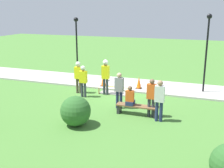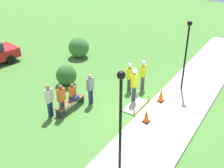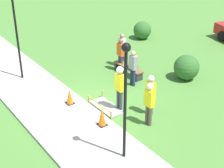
# 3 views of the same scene
# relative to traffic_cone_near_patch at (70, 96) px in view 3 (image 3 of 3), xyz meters

# --- Properties ---
(ground_plane) EXTENTS (60.00, 60.00, 0.00)m
(ground_plane) POSITION_rel_traffic_cone_near_patch_xyz_m (0.83, 0.65, -0.44)
(ground_plane) COLOR #477A33
(sidewalk) EXTENTS (28.00, 2.90, 0.10)m
(sidewalk) POSITION_rel_traffic_cone_near_patch_xyz_m (0.83, -0.79, -0.39)
(sidewalk) COLOR #ADAAA3
(sidewalk) RESTS_ON ground_plane
(wet_concrete_patch) EXTENTS (1.69, 0.77, 0.36)m
(wet_concrete_patch) POSITION_rel_traffic_cone_near_patch_xyz_m (1.07, 1.14, -0.40)
(wet_concrete_patch) COLOR gray
(wet_concrete_patch) RESTS_ON ground_plane
(traffic_cone_near_patch) EXTENTS (0.34, 0.34, 0.68)m
(traffic_cone_near_patch) POSITION_rel_traffic_cone_near_patch_xyz_m (0.00, 0.00, 0.00)
(traffic_cone_near_patch) COLOR black
(traffic_cone_near_patch) RESTS_ON sidewalk
(traffic_cone_far_patch) EXTENTS (0.34, 0.34, 0.77)m
(traffic_cone_far_patch) POSITION_rel_traffic_cone_near_patch_xyz_m (2.14, 0.18, 0.04)
(traffic_cone_far_patch) COLOR black
(traffic_cone_far_patch) RESTS_ON sidewalk
(park_bench) EXTENTS (1.89, 0.44, 0.45)m
(park_bench) POSITION_rel_traffic_cone_near_patch_xyz_m (-0.95, 3.89, -0.11)
(park_bench) COLOR #2D2D33
(park_bench) RESTS_ON ground_plane
(person_seated_on_bench) EXTENTS (0.36, 0.44, 0.89)m
(person_seated_on_bench) POSITION_rel_traffic_cone_near_patch_xyz_m (-0.62, 3.94, 0.36)
(person_seated_on_bench) COLOR navy
(person_seated_on_bench) RESTS_ON park_bench
(worker_supervisor) EXTENTS (0.40, 0.28, 1.95)m
(worker_supervisor) POSITION_rel_traffic_cone_near_patch_xyz_m (1.50, 1.49, 0.76)
(worker_supervisor) COLOR #383D47
(worker_supervisor) RESTS_ON ground_plane
(worker_assistant) EXTENTS (0.40, 0.26, 1.80)m
(worker_assistant) POSITION_rel_traffic_cone_near_patch_xyz_m (3.03, 1.73, 0.64)
(worker_assistant) COLOR brown
(worker_assistant) RESTS_ON ground_plane
(worker_trainee) EXTENTS (0.40, 0.25, 1.71)m
(worker_trainee) POSITION_rel_traffic_cone_near_patch_xyz_m (2.45, 2.31, 0.58)
(worker_trainee) COLOR #383D47
(worker_trainee) RESTS_ON ground_plane
(bystander_in_orange_shirt) EXTENTS (0.40, 0.22, 1.71)m
(bystander_in_orange_shirt) POSITION_rel_traffic_cone_near_patch_xyz_m (-1.57, 3.88, 0.53)
(bystander_in_orange_shirt) COLOR #383D47
(bystander_in_orange_shirt) RESTS_ON ground_plane
(bystander_in_gray_shirt) EXTENTS (0.40, 0.23, 1.79)m
(bystander_in_gray_shirt) POSITION_rel_traffic_cone_near_patch_xyz_m (-1.99, 4.28, 0.58)
(bystander_in_gray_shirt) COLOR navy
(bystander_in_gray_shirt) RESTS_ON ground_plane
(bystander_in_white_shirt) EXTENTS (0.40, 0.23, 1.74)m
(bystander_in_white_shirt) POSITION_rel_traffic_cone_near_patch_xyz_m (0.09, 3.33, 0.55)
(bystander_in_white_shirt) COLOR navy
(bystander_in_white_shirt) RESTS_ON ground_plane
(lamppost_near) EXTENTS (0.28, 0.28, 4.00)m
(lamppost_near) POSITION_rel_traffic_cone_near_patch_xyz_m (4.09, -0.27, 2.28)
(lamppost_near) COLOR black
(lamppost_near) RESTS_ON sidewalk
(lamppost_far) EXTENTS (0.28, 0.28, 4.25)m
(lamppost_far) POSITION_rel_traffic_cone_near_patch_xyz_m (-3.56, -0.64, 2.42)
(lamppost_far) COLOR black
(lamppost_far) RESTS_ON sidewalk
(shrub_rounded_mid) EXTENTS (1.24, 1.24, 1.24)m
(shrub_rounded_mid) POSITION_rel_traffic_cone_near_patch_xyz_m (1.09, 5.87, 0.18)
(shrub_rounded_mid) COLOR #2D6028
(shrub_rounded_mid) RESTS_ON ground_plane
(shrub_rounded_far) EXTENTS (1.14, 1.14, 1.14)m
(shrub_rounded_far) POSITION_rel_traffic_cone_near_patch_xyz_m (-4.64, 7.95, 0.13)
(shrub_rounded_far) COLOR #2D6028
(shrub_rounded_far) RESTS_ON ground_plane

